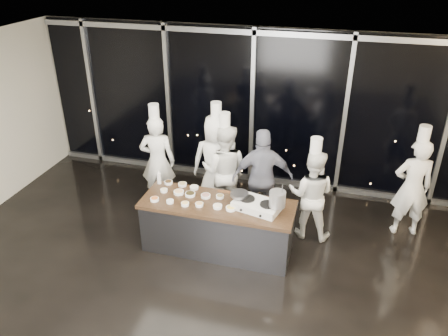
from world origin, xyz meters
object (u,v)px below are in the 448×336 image
object	(u,v)px
chef_left	(217,162)
chef_side	(412,187)
guest	(263,178)
demo_counter	(218,226)
chef_far_left	(158,160)
chef_center	(225,170)
stock_pot	(277,199)
stove	(257,205)
frying_pan	(239,194)
chef_right	(311,194)

from	to	relation	value
chef_left	chef_side	world-z (taller)	chef_left
guest	demo_counter	bearing A→B (deg)	45.90
chef_far_left	chef_center	distance (m)	1.31
chef_far_left	chef_left	world-z (taller)	chef_left
stock_pot	chef_center	bearing A→B (deg)	134.46
stove	stock_pot	xyz separation A→B (m)	(0.32, -0.06, 0.20)
frying_pan	chef_right	size ratio (longest dim) A/B	0.28
frying_pan	chef_side	size ratio (longest dim) A/B	0.26
chef_left	chef_center	size ratio (longest dim) A/B	1.05
stock_pot	guest	size ratio (longest dim) A/B	0.13
guest	chef_far_left	bearing A→B (deg)	-18.94
stove	guest	size ratio (longest dim) A/B	0.43
chef_left	demo_counter	bearing A→B (deg)	97.04
demo_counter	frying_pan	xyz separation A→B (m)	(0.33, 0.10, 0.61)
chef_left	guest	size ratio (longest dim) A/B	1.15
stock_pot	chef_right	size ratio (longest dim) A/B	0.13
chef_far_left	guest	size ratio (longest dim) A/B	1.11
demo_counter	chef_right	bearing A→B (deg)	30.44
chef_side	demo_counter	bearing A→B (deg)	11.87
chef_center	chef_right	distance (m)	1.62
demo_counter	frying_pan	size ratio (longest dim) A/B	4.68
chef_far_left	chef_right	distance (m)	2.92
guest	frying_pan	bearing A→B (deg)	61.32
demo_counter	chef_far_left	bearing A→B (deg)	143.50
chef_left	chef_side	bearing A→B (deg)	170.92
chef_center	frying_pan	bearing A→B (deg)	112.90
chef_center	chef_left	bearing A→B (deg)	-45.73
frying_pan	chef_center	size ratio (longest dim) A/B	0.26
stove	frying_pan	size ratio (longest dim) A/B	1.51
guest	chef_right	size ratio (longest dim) A/B	0.99
demo_counter	guest	xyz separation A→B (m)	(0.54, 0.97, 0.46)
stove	guest	world-z (taller)	guest
chef_far_left	chef_right	size ratio (longest dim) A/B	1.10
guest	chef_side	distance (m)	2.52
stove	chef_right	bearing A→B (deg)	60.89
stove	chef_left	xyz separation A→B (m)	(-1.04, 1.29, -0.02)
chef_far_left	chef_right	xyz separation A→B (m)	(2.90, -0.29, -0.10)
stock_pot	chef_far_left	xyz separation A→B (m)	(-2.46, 1.16, -0.24)
guest	chef_side	world-z (taller)	chef_side
chef_far_left	guest	distance (m)	2.05
frying_pan	stock_pot	size ratio (longest dim) A/B	2.13
frying_pan	chef_left	distance (m)	1.41
chef_center	chef_right	xyz separation A→B (m)	(1.59, -0.30, -0.08)
chef_side	frying_pan	bearing A→B (deg)	12.75
chef_right	chef_far_left	bearing A→B (deg)	-2.93
demo_counter	chef_right	size ratio (longest dim) A/B	1.33
stove	chef_center	size ratio (longest dim) A/B	0.40
stove	chef_side	xyz separation A→B (m)	(2.39, 1.34, -0.05)
frying_pan	chef_side	xyz separation A→B (m)	(2.70, 1.26, -0.15)
chef_left	guest	xyz separation A→B (m)	(0.94, -0.34, -0.03)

